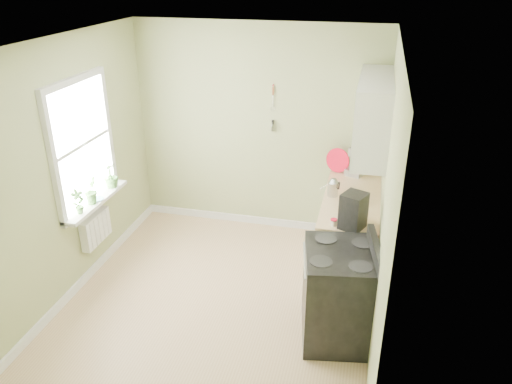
% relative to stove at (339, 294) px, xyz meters
% --- Properties ---
extents(floor, '(3.20, 3.60, 0.02)m').
position_rel_stove_xyz_m(floor, '(-1.28, 0.24, -0.49)').
color(floor, tan).
rests_on(floor, ground).
extents(ceiling, '(3.20, 3.60, 0.02)m').
position_rel_stove_xyz_m(ceiling, '(-1.28, 0.24, 2.23)').
color(ceiling, white).
rests_on(ceiling, wall_back).
extents(wall_back, '(3.20, 0.02, 2.70)m').
position_rel_stove_xyz_m(wall_back, '(-1.28, 2.05, 0.87)').
color(wall_back, '#ABB37A').
rests_on(wall_back, floor).
extents(wall_left, '(0.02, 3.60, 2.70)m').
position_rel_stove_xyz_m(wall_left, '(-2.89, 0.24, 0.87)').
color(wall_left, '#ABB37A').
rests_on(wall_left, floor).
extents(wall_right, '(0.02, 3.60, 2.70)m').
position_rel_stove_xyz_m(wall_right, '(0.33, 0.24, 0.87)').
color(wall_right, '#ABB37A').
rests_on(wall_right, floor).
extents(base_cabinets, '(0.60, 1.60, 0.87)m').
position_rel_stove_xyz_m(base_cabinets, '(0.02, 1.24, -0.04)').
color(base_cabinets, white).
rests_on(base_cabinets, floor).
extents(countertop, '(0.64, 1.60, 0.04)m').
position_rel_stove_xyz_m(countertop, '(0.01, 1.24, 0.41)').
color(countertop, beige).
rests_on(countertop, base_cabinets).
extents(upper_cabinets, '(0.35, 1.40, 0.80)m').
position_rel_stove_xyz_m(upper_cabinets, '(0.15, 1.34, 1.37)').
color(upper_cabinets, white).
rests_on(upper_cabinets, wall_right).
extents(window, '(0.06, 1.14, 1.44)m').
position_rel_stove_xyz_m(window, '(-2.86, 0.54, 1.07)').
color(window, white).
rests_on(window, wall_left).
extents(window_sill, '(0.18, 1.14, 0.04)m').
position_rel_stove_xyz_m(window_sill, '(-2.79, 0.54, 0.40)').
color(window_sill, white).
rests_on(window_sill, wall_left).
extents(radiator, '(0.12, 0.50, 0.35)m').
position_rel_stove_xyz_m(radiator, '(-2.82, 0.49, 0.07)').
color(radiator, white).
rests_on(radiator, wall_left).
extents(wall_utensils, '(0.02, 0.14, 0.58)m').
position_rel_stove_xyz_m(wall_utensils, '(-1.08, 2.02, 1.09)').
color(wall_utensils, beige).
rests_on(wall_utensils, wall_back).
extents(stove, '(0.79, 0.86, 1.06)m').
position_rel_stove_xyz_m(stove, '(0.00, 0.00, 0.00)').
color(stove, black).
rests_on(stove, floor).
extents(stand_mixer, '(0.30, 0.37, 0.40)m').
position_rel_stove_xyz_m(stand_mixer, '(0.02, 1.98, 0.60)').
color(stand_mixer, '#B2B2B7').
rests_on(stand_mixer, countertop).
extents(kettle, '(0.21, 0.12, 0.21)m').
position_rel_stove_xyz_m(kettle, '(-0.21, 1.24, 0.54)').
color(kettle, silver).
rests_on(kettle, countertop).
extents(coffee_maker, '(0.29, 0.30, 0.37)m').
position_rel_stove_xyz_m(coffee_maker, '(0.05, 0.54, 0.61)').
color(coffee_maker, black).
rests_on(coffee_maker, countertop).
extents(red_tray, '(0.31, 0.16, 0.31)m').
position_rel_stove_xyz_m(red_tray, '(-0.23, 1.96, 0.59)').
color(red_tray, red).
rests_on(red_tray, countertop).
extents(jar, '(0.07, 0.07, 0.07)m').
position_rel_stove_xyz_m(jar, '(-0.13, 0.54, 0.47)').
color(jar, beige).
rests_on(jar, countertop).
extents(plant_a, '(0.16, 0.18, 0.28)m').
position_rel_stove_xyz_m(plant_a, '(-2.78, 0.19, 0.56)').
color(plant_a, '#3B6B2C').
rests_on(plant_a, window_sill).
extents(plant_b, '(0.16, 0.19, 0.31)m').
position_rel_stove_xyz_m(plant_b, '(-2.78, 0.45, 0.58)').
color(plant_b, '#3B6B2C').
rests_on(plant_b, window_sill).
extents(plant_c, '(0.20, 0.20, 0.29)m').
position_rel_stove_xyz_m(plant_c, '(-2.78, 0.89, 0.57)').
color(plant_c, '#3B6B2C').
rests_on(plant_c, window_sill).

